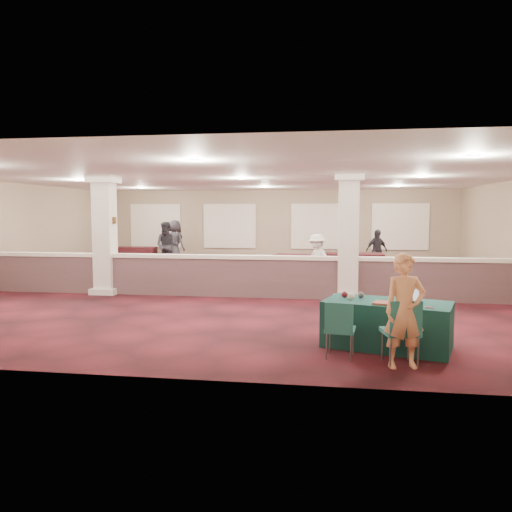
# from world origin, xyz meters

# --- Properties ---
(ground) EXTENTS (16.00, 16.00, 0.00)m
(ground) POSITION_xyz_m (0.00, 0.00, 0.00)
(ground) COLOR #4E131B
(ground) RESTS_ON ground
(wall_back) EXTENTS (16.00, 0.04, 3.20)m
(wall_back) POSITION_xyz_m (0.00, 8.00, 1.60)
(wall_back) COLOR gray
(wall_back) RESTS_ON ground
(wall_front) EXTENTS (16.00, 0.04, 3.20)m
(wall_front) POSITION_xyz_m (0.00, -8.00, 1.60)
(wall_front) COLOR gray
(wall_front) RESTS_ON ground
(ceiling) EXTENTS (16.00, 16.00, 0.02)m
(ceiling) POSITION_xyz_m (0.00, 0.00, 3.20)
(ceiling) COLOR silver
(ceiling) RESTS_ON wall_back
(partition_wall) EXTENTS (15.60, 0.28, 1.10)m
(partition_wall) POSITION_xyz_m (0.00, -1.50, 0.57)
(partition_wall) COLOR #533839
(partition_wall) RESTS_ON ground
(column_left) EXTENTS (0.72, 0.72, 3.20)m
(column_left) POSITION_xyz_m (-3.50, -1.50, 1.64)
(column_left) COLOR silver
(column_left) RESTS_ON ground
(column_right) EXTENTS (0.72, 0.72, 3.20)m
(column_right) POSITION_xyz_m (3.00, -1.50, 1.64)
(column_right) COLOR silver
(column_right) RESTS_ON ground
(sconce_left) EXTENTS (0.12, 0.12, 0.18)m
(sconce_left) POSITION_xyz_m (-3.78, -1.50, 2.00)
(sconce_left) COLOR brown
(sconce_left) RESTS_ON column_left
(sconce_right) EXTENTS (0.12, 0.12, 0.18)m
(sconce_right) POSITION_xyz_m (-3.22, -1.50, 2.00)
(sconce_right) COLOR brown
(sconce_right) RESTS_ON column_left
(near_table) EXTENTS (2.19, 1.53, 0.76)m
(near_table) POSITION_xyz_m (3.50, -5.98, 0.38)
(near_table) COLOR #0D3332
(near_table) RESTS_ON ground
(conf_chair_main) EXTENTS (0.57, 0.57, 0.97)m
(conf_chair_main) POSITION_xyz_m (3.61, -6.95, 0.57)
(conf_chair_main) COLOR #22635F
(conf_chair_main) RESTS_ON ground
(conf_chair_side) EXTENTS (0.49, 0.50, 0.88)m
(conf_chair_side) POSITION_xyz_m (2.72, -6.74, 0.52)
(conf_chair_side) COLOR #22635F
(conf_chair_side) RESTS_ON ground
(woman) EXTENTS (0.66, 0.52, 1.64)m
(woman) POSITION_xyz_m (3.62, -7.03, 0.82)
(woman) COLOR tan
(woman) RESTS_ON ground
(far_table_front_left) EXTENTS (1.86, 1.05, 0.73)m
(far_table_front_left) POSITION_xyz_m (-6.50, 1.38, 0.36)
(far_table_front_left) COLOR black
(far_table_front_left) RESTS_ON ground
(far_table_front_center) EXTENTS (1.94, 1.09, 0.76)m
(far_table_front_center) POSITION_xyz_m (-1.60, 0.30, 0.38)
(far_table_front_center) COLOR black
(far_table_front_center) RESTS_ON ground
(far_table_front_right) EXTENTS (1.96, 1.14, 0.76)m
(far_table_front_right) POSITION_xyz_m (6.50, 0.30, 0.38)
(far_table_front_right) COLOR black
(far_table_front_right) RESTS_ON ground
(far_table_back_left) EXTENTS (1.82, 1.08, 0.70)m
(far_table_back_left) POSITION_xyz_m (-5.89, 6.50, 0.35)
(far_table_back_left) COLOR black
(far_table_back_left) RESTS_ON ground
(far_table_back_center) EXTENTS (1.94, 1.25, 0.73)m
(far_table_back_center) POSITION_xyz_m (1.47, 3.20, 0.36)
(far_table_back_center) COLOR black
(far_table_back_center) RESTS_ON ground
(far_table_back_right) EXTENTS (2.02, 1.05, 0.81)m
(far_table_back_right) POSITION_xyz_m (3.36, 3.20, 0.40)
(far_table_back_right) COLOR black
(far_table_back_right) RESTS_ON ground
(attendee_a) EXTENTS (0.91, 0.54, 1.86)m
(attendee_a) POSITION_xyz_m (-3.62, 4.00, 0.93)
(attendee_a) COLOR black
(attendee_a) RESTS_ON ground
(attendee_b) EXTENTS (1.02, 1.03, 1.55)m
(attendee_b) POSITION_xyz_m (2.15, 1.10, 0.78)
(attendee_b) COLOR silver
(attendee_b) RESTS_ON ground
(attendee_c) EXTENTS (1.02, 0.86, 1.58)m
(attendee_c) POSITION_xyz_m (4.26, 4.84, 0.79)
(attendee_c) COLOR black
(attendee_c) RESTS_ON ground
(attendee_d) EXTENTS (1.06, 0.88, 1.89)m
(attendee_d) POSITION_xyz_m (-4.00, 6.13, 0.94)
(attendee_d) COLOR black
(attendee_d) RESTS_ON ground
(laptop_base) EXTENTS (0.40, 0.33, 0.02)m
(laptop_base) POSITION_xyz_m (3.78, -6.12, 0.77)
(laptop_base) COLOR silver
(laptop_base) RESTS_ON near_table
(laptop_screen) EXTENTS (0.33, 0.11, 0.23)m
(laptop_screen) POSITION_xyz_m (3.82, -6.00, 0.90)
(laptop_screen) COLOR silver
(laptop_screen) RESTS_ON near_table
(screen_glow) EXTENTS (0.30, 0.10, 0.20)m
(screen_glow) POSITION_xyz_m (3.82, -6.01, 0.88)
(screen_glow) COLOR silver
(screen_glow) RESTS_ON near_table
(knitting) EXTENTS (0.49, 0.42, 0.03)m
(knitting) POSITION_xyz_m (3.47, -6.24, 0.78)
(knitting) COLOR #CE4421
(knitting) RESTS_ON near_table
(yarn_cream) EXTENTS (0.12, 0.12, 0.12)m
(yarn_cream) POSITION_xyz_m (2.92, -5.91, 0.82)
(yarn_cream) COLOR beige
(yarn_cream) RESTS_ON near_table
(yarn_red) EXTENTS (0.10, 0.10, 0.10)m
(yarn_red) POSITION_xyz_m (2.82, -5.71, 0.82)
(yarn_red) COLOR maroon
(yarn_red) RESTS_ON near_table
(yarn_grey) EXTENTS (0.11, 0.11, 0.11)m
(yarn_grey) POSITION_xyz_m (3.09, -5.72, 0.82)
(yarn_grey) COLOR #4C4B50
(yarn_grey) RESTS_ON near_table
(scissors) EXTENTS (0.13, 0.07, 0.01)m
(scissors) POSITION_xyz_m (4.06, -6.46, 0.77)
(scissors) COLOR #B41322
(scissors) RESTS_ON near_table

